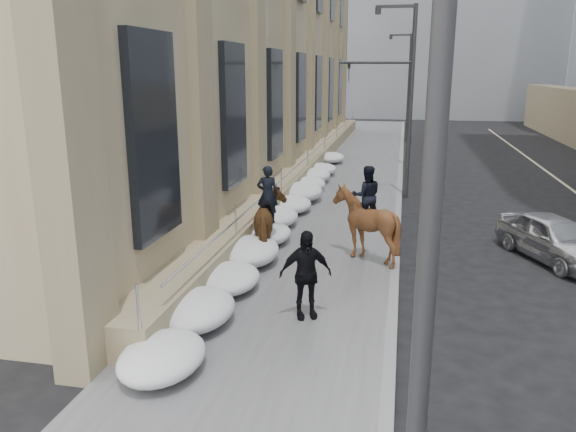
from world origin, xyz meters
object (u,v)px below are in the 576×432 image
object	(u,v)px
pedestrian	(305,274)
car_silver	(554,238)
mounted_horse_left	(271,220)
mounted_horse_right	(365,220)

from	to	relation	value
pedestrian	car_silver	world-z (taller)	pedestrian
mounted_horse_left	car_silver	size ratio (longest dim) A/B	0.65
mounted_horse_left	mounted_horse_right	bearing A→B (deg)	166.28
pedestrian	mounted_horse_left	bearing A→B (deg)	89.78
mounted_horse_right	pedestrian	xyz separation A→B (m)	(-1.00, -4.21, -0.15)
mounted_horse_left	car_silver	distance (m)	8.28
pedestrian	car_silver	bearing A→B (deg)	18.03
mounted_horse_left	car_silver	xyz separation A→B (m)	(8.16, 1.32, -0.45)
pedestrian	mounted_horse_right	bearing A→B (deg)	53.70
pedestrian	car_silver	distance (m)	8.47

